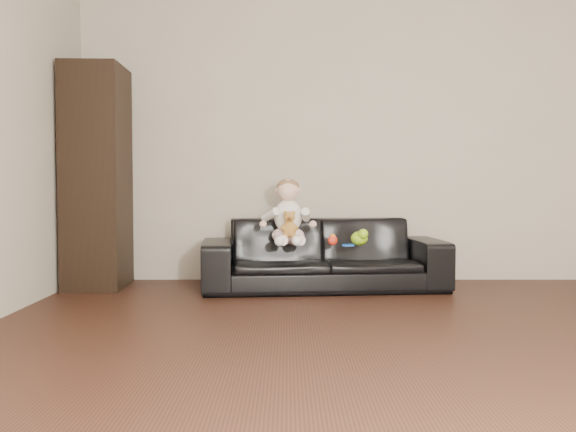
{
  "coord_description": "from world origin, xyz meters",
  "views": [
    {
      "loc": [
        -0.72,
        -2.83,
        0.83
      ],
      "look_at": [
        -0.71,
        2.16,
        0.59
      ],
      "focal_mm": 40.0,
      "sensor_mm": 36.0,
      "label": 1
    }
  ],
  "objects_px": {
    "cabinet": "(97,177)",
    "toy_green": "(359,238)",
    "sofa": "(323,254)",
    "teddy_bear": "(289,225)",
    "toy_blue_disc": "(348,245)",
    "toy_rattle": "(333,240)",
    "baby": "(288,215)"
  },
  "relations": [
    {
      "from": "cabinet",
      "to": "baby",
      "type": "distance_m",
      "value": 1.58
    },
    {
      "from": "baby",
      "to": "teddy_bear",
      "type": "height_order",
      "value": "baby"
    },
    {
      "from": "baby",
      "to": "toy_blue_disc",
      "type": "distance_m",
      "value": 0.52
    },
    {
      "from": "teddy_bear",
      "to": "baby",
      "type": "bearing_deg",
      "value": 76.89
    },
    {
      "from": "sofa",
      "to": "toy_green",
      "type": "height_order",
      "value": "sofa"
    },
    {
      "from": "baby",
      "to": "toy_rattle",
      "type": "relative_size",
      "value": 6.66
    },
    {
      "from": "toy_green",
      "to": "baby",
      "type": "bearing_deg",
      "value": 169.87
    },
    {
      "from": "cabinet",
      "to": "teddy_bear",
      "type": "height_order",
      "value": "cabinet"
    },
    {
      "from": "cabinet",
      "to": "baby",
      "type": "relative_size",
      "value": 3.5
    },
    {
      "from": "sofa",
      "to": "teddy_bear",
      "type": "relative_size",
      "value": 9.58
    },
    {
      "from": "cabinet",
      "to": "toy_green",
      "type": "height_order",
      "value": "cabinet"
    },
    {
      "from": "cabinet",
      "to": "toy_green",
      "type": "relative_size",
      "value": 11.44
    },
    {
      "from": "sofa",
      "to": "toy_rattle",
      "type": "distance_m",
      "value": 0.25
    },
    {
      "from": "teddy_bear",
      "to": "toy_blue_disc",
      "type": "xyz_separation_m",
      "value": [
        0.45,
        0.02,
        -0.16
      ]
    },
    {
      "from": "toy_green",
      "to": "toy_blue_disc",
      "type": "relative_size",
      "value": 1.61
    },
    {
      "from": "cabinet",
      "to": "toy_rattle",
      "type": "bearing_deg",
      "value": -10.9
    },
    {
      "from": "sofa",
      "to": "teddy_bear",
      "type": "bearing_deg",
      "value": -141.21
    },
    {
      "from": "teddy_bear",
      "to": "toy_green",
      "type": "xyz_separation_m",
      "value": [
        0.53,
        0.06,
        -0.11
      ]
    },
    {
      "from": "cabinet",
      "to": "toy_blue_disc",
      "type": "height_order",
      "value": "cabinet"
    },
    {
      "from": "cabinet",
      "to": "toy_rattle",
      "type": "relative_size",
      "value": 23.28
    },
    {
      "from": "toy_green",
      "to": "toy_blue_disc",
      "type": "xyz_separation_m",
      "value": [
        -0.09,
        -0.04,
        -0.05
      ]
    },
    {
      "from": "sofa",
      "to": "cabinet",
      "type": "relative_size",
      "value": 1.07
    },
    {
      "from": "toy_rattle",
      "to": "toy_green",
      "type": "bearing_deg",
      "value": -0.39
    },
    {
      "from": "toy_green",
      "to": "toy_rattle",
      "type": "distance_m",
      "value": 0.2
    },
    {
      "from": "sofa",
      "to": "toy_green",
      "type": "relative_size",
      "value": 12.25
    },
    {
      "from": "toy_blue_disc",
      "to": "sofa",
      "type": "bearing_deg",
      "value": 125.97
    },
    {
      "from": "toy_rattle",
      "to": "sofa",
      "type": "bearing_deg",
      "value": 106.69
    },
    {
      "from": "cabinet",
      "to": "toy_green",
      "type": "xyz_separation_m",
      "value": [
        2.09,
        -0.3,
        -0.47
      ]
    },
    {
      "from": "teddy_bear",
      "to": "toy_rattle",
      "type": "relative_size",
      "value": 2.6
    },
    {
      "from": "toy_green",
      "to": "toy_blue_disc",
      "type": "bearing_deg",
      "value": -156.1
    },
    {
      "from": "baby",
      "to": "toy_blue_disc",
      "type": "xyz_separation_m",
      "value": [
        0.46,
        -0.14,
        -0.22
      ]
    },
    {
      "from": "toy_green",
      "to": "sofa",
      "type": "bearing_deg",
      "value": 142.43
    }
  ]
}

